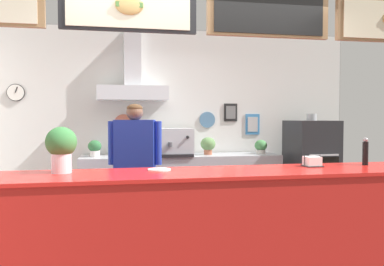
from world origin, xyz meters
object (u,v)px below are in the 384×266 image
object	(u,v)px
basil_vase	(61,148)
napkin_holder	(312,162)
espresso_machine	(175,142)
pepper_grinder	(365,151)
shop_worker	(135,170)
condiment_plate	(159,170)
pizza_oven	(311,169)
potted_thyme	(142,146)
potted_sage	(208,145)
potted_basil	(95,148)
potted_rosemary	(261,146)

from	to	relation	value
basil_vase	napkin_holder	bearing A→B (deg)	-0.01
espresso_machine	pepper_grinder	bearing A→B (deg)	-53.53
shop_worker	condiment_plate	distance (m)	1.12
pizza_oven	espresso_machine	size ratio (longest dim) A/B	2.98
potted_thyme	potted_sage	size ratio (longest dim) A/B	1.01
potted_basil	pepper_grinder	world-z (taller)	pepper_grinder
shop_worker	pepper_grinder	distance (m)	2.43
potted_sage	basil_vase	size ratio (longest dim) A/B	0.65
potted_basil	napkin_holder	bearing A→B (deg)	-45.43
potted_sage	condiment_plate	distance (m)	2.32
potted_basil	basil_vase	distance (m)	2.14
potted_sage	potted_thyme	bearing A→B (deg)	179.59
potted_sage	shop_worker	bearing A→B (deg)	-137.13
pepper_grinder	condiment_plate	distance (m)	1.99
potted_basil	pepper_grinder	distance (m)	3.39
potted_rosemary	condiment_plate	world-z (taller)	potted_rosemary
condiment_plate	potted_rosemary	bearing A→B (deg)	50.28
pizza_oven	condiment_plate	distance (m)	3.04
pizza_oven	potted_thyme	distance (m)	2.46
potted_rosemary	basil_vase	xyz separation A→B (m)	(-2.54, -2.08, 0.18)
espresso_machine	basil_vase	size ratio (longest dim) A/B	1.33
espresso_machine	potted_rosemary	bearing A→B (deg)	0.00
condiment_plate	napkin_holder	xyz separation A→B (m)	(1.43, -0.01, 0.04)
basil_vase	potted_rosemary	bearing A→B (deg)	39.41
espresso_machine	basil_vase	xyz separation A→B (m)	(-1.26, -2.08, 0.10)
pizza_oven	condiment_plate	size ratio (longest dim) A/B	7.55
pizza_oven	shop_worker	xyz separation A→B (m)	(-2.56, -0.74, 0.15)
shop_worker	potted_rosemary	size ratio (longest dim) A/B	7.83
shop_worker	potted_rosemary	bearing A→B (deg)	-140.63
napkin_holder	potted_sage	bearing A→B (deg)	103.23
shop_worker	potted_basil	distance (m)	1.14
potted_basil	shop_worker	bearing A→B (deg)	-63.75
shop_worker	pepper_grinder	world-z (taller)	shop_worker
shop_worker	napkin_holder	world-z (taller)	shop_worker
potted_rosemary	napkin_holder	bearing A→B (deg)	-97.90
shop_worker	potted_rosemary	world-z (taller)	shop_worker
shop_worker	napkin_holder	distance (m)	1.95
espresso_machine	pepper_grinder	distance (m)	2.60
shop_worker	basil_vase	world-z (taller)	shop_worker
pizza_oven	napkin_holder	xyz separation A→B (m)	(-0.97, -1.85, 0.34)
potted_basil	condiment_plate	size ratio (longest dim) A/B	1.13
pizza_oven	potted_basil	xyz separation A→B (m)	(-3.06, 0.28, 0.34)
potted_thyme	condiment_plate	size ratio (longest dim) A/B	1.26
basil_vase	napkin_holder	distance (m)	2.25
shop_worker	napkin_holder	bearing A→B (deg)	157.14
potted_thyme	basil_vase	xyz separation A→B (m)	(-0.79, -2.13, 0.15)
pizza_oven	potted_rosemary	world-z (taller)	pizza_oven
condiment_plate	potted_sage	bearing A→B (deg)	66.20
potted_thyme	pepper_grinder	size ratio (longest dim) A/B	0.95
basil_vase	potted_basil	bearing A→B (deg)	85.82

